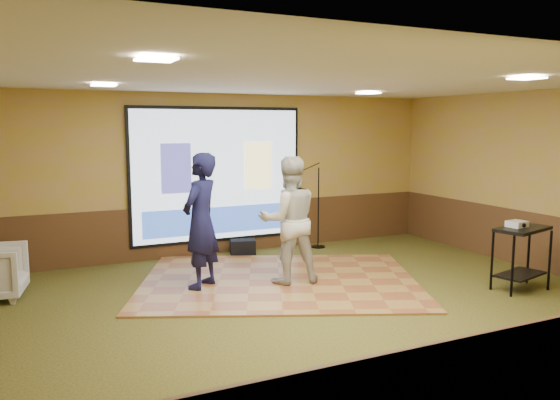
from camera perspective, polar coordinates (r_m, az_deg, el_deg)
name	(u,v)px	position (r m, az deg, el deg)	size (l,w,h in m)	color
ground	(303,307)	(7.44, 2.38, -11.15)	(9.00, 9.00, 0.00)	#2B3518
room_shell	(304,150)	(7.04, 2.48, 5.19)	(9.04, 7.04, 3.02)	#B28F4A
wainscot_back	(218,228)	(10.43, -6.48, -2.97)	(9.00, 0.04, 0.95)	#4F321A
wainscot_front	(516,385)	(4.69, 23.45, -17.30)	(9.00, 0.04, 0.95)	#4F321A
wainscot_right	(540,242)	(10.13, 25.57, -4.02)	(0.04, 7.00, 0.95)	#4F321A
projector_screen	(218,176)	(10.25, -6.48, 2.49)	(3.32, 0.06, 2.52)	black
downlight_nw	(104,85)	(8.12, -17.94, 11.35)	(0.32, 0.32, 0.02)	#FFE6BF
downlight_ne	(368,93)	(9.73, 9.22, 10.97)	(0.32, 0.32, 0.02)	#FFE6BF
downlight_sw	(156,59)	(4.88, -12.83, 14.16)	(0.32, 0.32, 0.02)	#FFE6BF
downlight_se	(527,78)	(7.25, 24.38, 11.52)	(0.32, 0.32, 0.02)	#FFE6BF
dance_floor	(279,280)	(8.60, -0.06, -8.39)	(4.21, 3.21, 0.03)	#A1773B
player_left	(201,221)	(8.08, -8.27, -2.17)	(0.73, 0.48, 2.00)	#13133B
player_right	(289,220)	(8.26, 0.94, -2.11)	(0.94, 0.73, 1.93)	beige
av_table	(522,247)	(8.77, 23.93, -4.47)	(0.89, 0.47, 0.94)	black
projector	(517,224)	(8.71, 23.52, -2.31)	(0.27, 0.22, 0.09)	silver
mic_stand	(316,223)	(10.84, 3.76, -2.43)	(0.68, 0.28, 1.72)	black
duffel_bag	(243,247)	(10.32, -3.90, -4.95)	(0.45, 0.30, 0.28)	black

